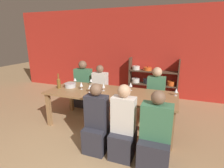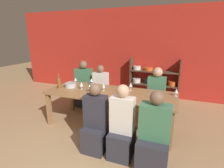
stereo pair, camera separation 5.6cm
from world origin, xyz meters
name	(u,v)px [view 2 (the right image)]	position (x,y,z in m)	size (l,w,h in m)	color
wall_back_red	(138,53)	(0.00, 3.83, 1.35)	(8.80, 0.06, 2.70)	red
shelf_unit	(152,84)	(0.53, 3.63, 0.45)	(1.47, 0.30, 1.22)	#4C3828
dining_table	(110,96)	(-0.01, 1.52, 0.68)	(2.63, 1.01, 0.75)	olive
mixing_bowl	(71,85)	(-0.98, 1.55, 0.80)	(0.26, 0.26, 0.09)	#B7BABC
wine_bottle_green	(59,83)	(-1.17, 1.40, 0.88)	(0.08, 0.08, 0.33)	brown
wine_glass_empty_a	(131,85)	(0.34, 1.79, 0.88)	(0.07, 0.07, 0.17)	white
wine_glass_white_a	(123,96)	(0.40, 1.09, 0.87)	(0.07, 0.07, 0.16)	white
wine_glass_white_b	(75,79)	(-1.03, 1.84, 0.86)	(0.07, 0.07, 0.15)	white
wine_glass_red_a	(90,87)	(-0.40, 1.39, 0.86)	(0.08, 0.08, 0.16)	white
wine_glass_empty_b	(104,86)	(-0.18, 1.57, 0.87)	(0.06, 0.06, 0.17)	white
wine_glass_empty_c	(176,91)	(1.25, 1.76, 0.85)	(0.07, 0.07, 0.14)	white
wine_glass_empty_d	(91,80)	(-0.62, 1.85, 0.87)	(0.06, 0.06, 0.16)	white
wine_glass_red_b	(81,84)	(-0.67, 1.50, 0.86)	(0.07, 0.07, 0.16)	white
person_near_a	(96,126)	(0.06, 0.70, 0.43)	(0.36, 0.45, 1.16)	#2D2D38
person_far_a	(84,89)	(-1.13, 2.40, 0.45)	(0.45, 0.56, 1.24)	#2D2D38
person_near_b	(154,140)	(1.01, 0.66, 0.42)	(0.43, 0.54, 1.16)	#2D2D38
person_far_b	(101,93)	(-0.60, 2.34, 0.42)	(0.38, 0.47, 1.16)	#2D2D38
person_near_c	(122,131)	(0.52, 0.70, 0.44)	(0.36, 0.45, 1.19)	#2D2D38
person_far_c	(156,99)	(0.82, 2.33, 0.44)	(0.40, 0.50, 1.19)	#2D2D38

